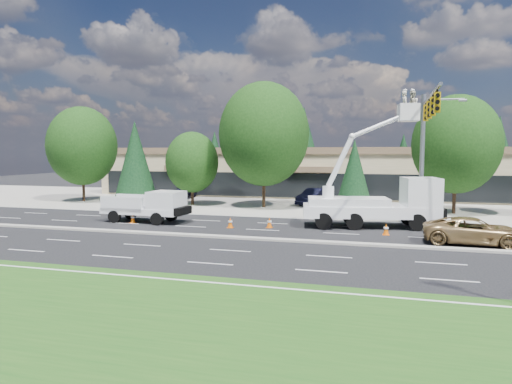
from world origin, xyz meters
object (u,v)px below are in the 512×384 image
(signal_mast, at_px, (426,136))
(minivan, at_px, (474,231))
(utility_pickup, at_px, (149,209))
(bucket_truck, at_px, (381,198))

(signal_mast, xyz_separation_m, minivan, (2.20, -5.14, -5.33))
(utility_pickup, distance_m, bucket_truck, 16.13)
(utility_pickup, bearing_deg, minivan, -3.47)
(utility_pickup, relative_size, minivan, 1.14)
(utility_pickup, bearing_deg, bucket_truck, 10.46)
(signal_mast, bearing_deg, minivan, -66.82)
(utility_pickup, distance_m, minivan, 20.98)
(utility_pickup, bearing_deg, signal_mast, 11.48)
(bucket_truck, xyz_separation_m, minivan, (4.91, -4.43, -1.22))
(utility_pickup, height_order, bucket_truck, bucket_truck)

